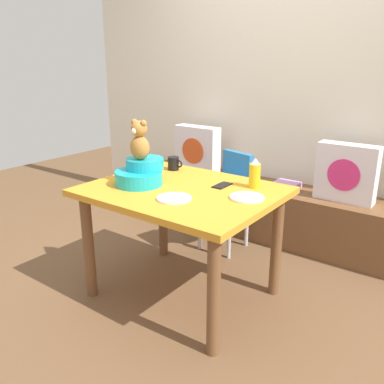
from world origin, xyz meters
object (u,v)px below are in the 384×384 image
at_px(pillow_floral_left, 197,150).
at_px(highchair, 226,187).
at_px(coffee_mug, 174,163).
at_px(dinner_plate_far, 247,197).
at_px(dining_table, 182,205).
at_px(teddy_bear, 140,141).
at_px(ketchup_bottle, 255,174).
at_px(cell_phone, 222,185).
at_px(dinner_plate_near, 174,198).
at_px(pillow_floral_right, 346,173).
at_px(book_stack, 287,185).
at_px(infant_seat_teal, 141,173).

xyz_separation_m(pillow_floral_left, highchair, (0.58, -0.42, -0.16)).
xyz_separation_m(coffee_mug, dinner_plate_far, (0.73, -0.24, -0.04)).
xyz_separation_m(dining_table, teddy_bear, (-0.27, -0.08, 0.39)).
bearing_deg(highchair, ketchup_bottle, -44.16).
bearing_deg(cell_phone, dining_table, -132.94).
distance_m(dinner_plate_near, cell_phone, 0.39).
distance_m(pillow_floral_right, cell_phone, 1.11).
xyz_separation_m(coffee_mug, dinner_plate_near, (0.40, -0.50, -0.04)).
distance_m(teddy_bear, dinner_plate_near, 0.46).
xyz_separation_m(highchair, dinner_plate_near, (0.25, -0.96, 0.22)).
distance_m(book_stack, ketchup_bottle, 1.00).
distance_m(teddy_bear, dinner_plate_far, 0.75).
distance_m(teddy_bear, ketchup_bottle, 0.74).
height_order(infant_seat_teal, coffee_mug, infant_seat_teal).
bearing_deg(book_stack, coffee_mug, -118.80).
distance_m(coffee_mug, dinner_plate_near, 0.64).
height_order(pillow_floral_left, book_stack, pillow_floral_left).
xyz_separation_m(highchair, coffee_mug, (-0.16, -0.46, 0.27)).
height_order(dinner_plate_near, dinner_plate_far, same).
height_order(teddy_bear, ketchup_bottle, teddy_bear).
relative_size(ketchup_bottle, coffee_mug, 1.54).
height_order(highchair, teddy_bear, teddy_bear).
xyz_separation_m(pillow_floral_right, book_stack, (-0.47, 0.02, -0.19)).
bearing_deg(teddy_bear, highchair, 82.75).
xyz_separation_m(highchair, teddy_bear, (-0.11, -0.85, 0.50)).
distance_m(dining_table, infant_seat_teal, 0.33).
xyz_separation_m(pillow_floral_right, dinner_plate_near, (-0.56, -1.38, 0.07)).
relative_size(pillow_floral_right, ketchup_bottle, 2.38).
distance_m(infant_seat_teal, dinner_plate_near, 0.38).
relative_size(ketchup_bottle, cell_phone, 1.28).
bearing_deg(cell_phone, infant_seat_teal, -149.13).
relative_size(book_stack, cell_phone, 1.39).
relative_size(infant_seat_teal, coffee_mug, 2.75).
distance_m(pillow_floral_left, dinner_plate_near, 1.61).
relative_size(teddy_bear, dinner_plate_far, 1.25).
xyz_separation_m(pillow_floral_right, cell_phone, (-0.47, -1.00, 0.06)).
relative_size(highchair, dinner_plate_near, 3.95).
xyz_separation_m(pillow_floral_left, cell_phone, (0.91, -1.00, 0.06)).
relative_size(teddy_bear, coffee_mug, 2.08).
bearing_deg(pillow_floral_right, highchair, -152.67).
bearing_deg(teddy_bear, dining_table, 17.04).
distance_m(book_stack, cell_phone, 1.05).
xyz_separation_m(dining_table, cell_phone, (0.17, 0.19, 0.12)).
bearing_deg(infant_seat_teal, cell_phone, 31.54).
bearing_deg(coffee_mug, pillow_floral_right, 42.34).
height_order(book_stack, infant_seat_teal, infant_seat_teal).
xyz_separation_m(pillow_floral_left, teddy_bear, (0.47, -1.27, 0.34)).
height_order(book_stack, dinner_plate_far, dinner_plate_far).
distance_m(dining_table, coffee_mug, 0.47).
distance_m(teddy_bear, coffee_mug, 0.46).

